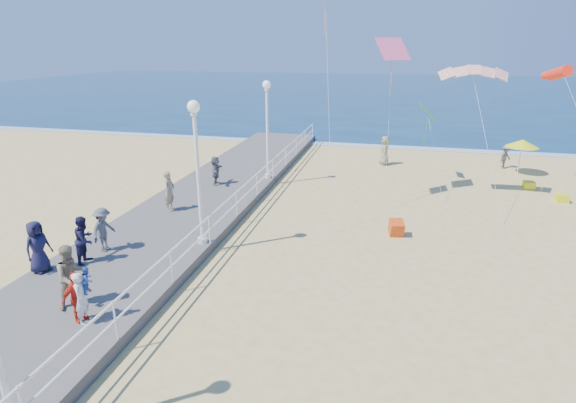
% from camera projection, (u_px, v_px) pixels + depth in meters
% --- Properties ---
extents(ground, '(160.00, 160.00, 0.00)m').
position_uv_depth(ground, '(343.00, 267.00, 15.99)').
color(ground, '#D8BD71').
rests_on(ground, ground).
extents(ocean, '(160.00, 90.00, 0.05)m').
position_uv_depth(ocean, '(390.00, 91.00, 75.59)').
color(ocean, '#0C2C4B').
rests_on(ocean, ground).
extents(surf_line, '(160.00, 1.20, 0.04)m').
position_uv_depth(surf_line, '(375.00, 146.00, 34.78)').
color(surf_line, silver).
rests_on(surf_line, ground).
extents(boardwalk, '(5.00, 44.00, 0.40)m').
position_uv_depth(boardwalk, '(152.00, 242.00, 17.59)').
color(boardwalk, '#645F5A').
rests_on(boardwalk, ground).
extents(railing, '(0.05, 42.00, 0.55)m').
position_uv_depth(railing, '(209.00, 222.00, 16.70)').
color(railing, white).
rests_on(railing, boardwalk).
extents(lamp_post_mid, '(0.44, 0.44, 5.32)m').
position_uv_depth(lamp_post_mid, '(197.00, 159.00, 15.96)').
color(lamp_post_mid, white).
rests_on(lamp_post_mid, boardwalk).
extents(lamp_post_far, '(0.44, 0.44, 5.32)m').
position_uv_depth(lamp_post_far, '(267.00, 120.00, 24.21)').
color(lamp_post_far, white).
rests_on(lamp_post_far, boardwalk).
extents(woman_holding_toddler, '(0.47, 0.61, 1.48)m').
position_uv_depth(woman_holding_toddler, '(82.00, 298.00, 11.93)').
color(woman_holding_toddler, silver).
rests_on(woman_holding_toddler, boardwalk).
extents(toddler_held, '(0.36, 0.42, 0.75)m').
position_uv_depth(toddler_held, '(88.00, 280.00, 11.88)').
color(toddler_held, '#315AB9').
rests_on(toddler_held, boardwalk).
extents(spectator_1, '(1.09, 1.15, 1.88)m').
position_uv_depth(spectator_1, '(72.00, 276.00, 12.64)').
color(spectator_1, gray).
rests_on(spectator_1, boardwalk).
extents(spectator_2, '(0.67, 1.10, 1.65)m').
position_uv_depth(spectator_2, '(103.00, 230.00, 16.12)').
color(spectator_2, '#525357').
rests_on(spectator_2, boardwalk).
extents(spectator_3, '(0.59, 0.92, 1.46)m').
position_uv_depth(spectator_3, '(77.00, 297.00, 12.00)').
color(spectator_3, red).
rests_on(spectator_3, boardwalk).
extents(spectator_4, '(0.74, 0.97, 1.77)m').
position_uv_depth(spectator_4, '(38.00, 247.00, 14.60)').
color(spectator_4, '#191835').
rests_on(spectator_4, boardwalk).
extents(spectator_5, '(0.70, 1.49, 1.54)m').
position_uv_depth(spectator_5, '(216.00, 170.00, 23.84)').
color(spectator_5, '#5E5F63').
rests_on(spectator_5, boardwalk).
extents(spectator_6, '(0.48, 0.69, 1.85)m').
position_uv_depth(spectator_6, '(169.00, 191.00, 20.05)').
color(spectator_6, gray).
rests_on(spectator_6, boardwalk).
extents(spectator_7, '(0.74, 0.90, 1.68)m').
position_uv_depth(spectator_7, '(85.00, 239.00, 15.27)').
color(spectator_7, '#191835').
rests_on(spectator_7, boardwalk).
extents(beach_walker_a, '(1.07, 1.10, 1.50)m').
position_uv_depth(beach_walker_a, '(505.00, 157.00, 28.48)').
color(beach_walker_a, '#5C5C61').
rests_on(beach_walker_a, ground).
extents(beach_walker_c, '(0.73, 1.01, 1.90)m').
position_uv_depth(beach_walker_c, '(385.00, 151.00, 29.24)').
color(beach_walker_c, gray).
rests_on(beach_walker_c, ground).
extents(box_kite, '(0.70, 0.81, 0.74)m').
position_uv_depth(box_kite, '(396.00, 229.00, 18.52)').
color(box_kite, red).
rests_on(box_kite, ground).
extents(beach_umbrella, '(1.90, 1.90, 2.14)m').
position_uv_depth(beach_umbrella, '(522.00, 143.00, 26.78)').
color(beach_umbrella, white).
rests_on(beach_umbrella, ground).
extents(beach_chair_left, '(0.55, 0.55, 0.40)m').
position_uv_depth(beach_chair_left, '(562.00, 198.00, 22.55)').
color(beach_chair_left, yellow).
rests_on(beach_chair_left, ground).
extents(beach_chair_right, '(0.55, 0.55, 0.40)m').
position_uv_depth(beach_chair_right, '(529.00, 185.00, 24.62)').
color(beach_chair_right, '#FFF31A').
rests_on(beach_chair_right, ground).
extents(kite_parafoil, '(3.17, 0.94, 0.65)m').
position_uv_depth(kite_parafoil, '(474.00, 70.00, 20.95)').
color(kite_parafoil, red).
extents(kite_windsock, '(1.01, 2.69, 1.08)m').
position_uv_depth(kite_windsock, '(559.00, 73.00, 22.18)').
color(kite_windsock, '#FF2915').
extents(kite_diamond_pink, '(1.78, 1.67, 1.02)m').
position_uv_depth(kite_diamond_pink, '(393.00, 49.00, 21.20)').
color(kite_diamond_pink, '#DC517D').
extents(kite_diamond_green, '(0.90, 1.23, 0.86)m').
position_uv_depth(kite_diamond_green, '(428.00, 111.00, 24.86)').
color(kite_diamond_green, green).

